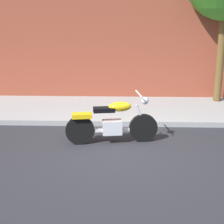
# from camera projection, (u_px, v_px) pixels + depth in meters

# --- Properties ---
(ground_plane) EXTENTS (60.00, 60.00, 0.00)m
(ground_plane) POSITION_uv_depth(u_px,v_px,m) (121.00, 150.00, 7.35)
(ground_plane) COLOR #28282D
(sidewalk) EXTENTS (24.24, 2.88, 0.14)m
(sidewalk) POSITION_uv_depth(u_px,v_px,m) (122.00, 110.00, 10.28)
(sidewalk) COLOR #999999
(sidewalk) RESTS_ON ground
(motorcycle) EXTENTS (2.10, 0.70, 1.15)m
(motorcycle) POSITION_uv_depth(u_px,v_px,m) (112.00, 123.00, 7.65)
(motorcycle) COLOR black
(motorcycle) RESTS_ON ground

